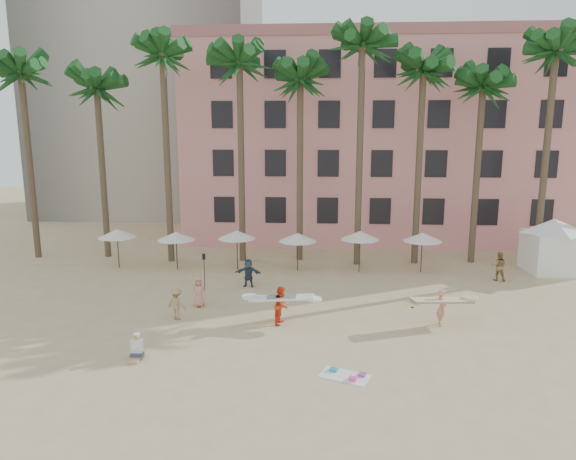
{
  "coord_description": "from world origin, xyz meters",
  "views": [
    {
      "loc": [
        0.43,
        -20.01,
        9.14
      ],
      "look_at": [
        -1.22,
        6.0,
        4.0
      ],
      "focal_mm": 32.0,
      "sensor_mm": 36.0,
      "label": 1
    }
  ],
  "objects_px": {
    "carrier_white": "(282,304)",
    "cabana": "(552,241)",
    "carrier_yellow": "(442,305)",
    "pink_hotel": "(396,142)"
  },
  "relations": [
    {
      "from": "pink_hotel",
      "to": "carrier_yellow",
      "type": "xyz_separation_m",
      "value": [
        -0.79,
        -22.57,
        -7.01
      ]
    },
    {
      "from": "pink_hotel",
      "to": "cabana",
      "type": "xyz_separation_m",
      "value": [
        8.42,
        -12.69,
        -5.93
      ]
    },
    {
      "from": "pink_hotel",
      "to": "carrier_white",
      "type": "relative_size",
      "value": 11.27
    },
    {
      "from": "pink_hotel",
      "to": "cabana",
      "type": "relative_size",
      "value": 7.5
    },
    {
      "from": "cabana",
      "to": "carrier_white",
      "type": "relative_size",
      "value": 1.5
    },
    {
      "from": "cabana",
      "to": "carrier_yellow",
      "type": "height_order",
      "value": "cabana"
    },
    {
      "from": "cabana",
      "to": "carrier_yellow",
      "type": "xyz_separation_m",
      "value": [
        -9.21,
        -9.89,
        -1.08
      ]
    },
    {
      "from": "carrier_white",
      "to": "pink_hotel",
      "type": "bearing_deg",
      "value": 69.94
    },
    {
      "from": "carrier_yellow",
      "to": "carrier_white",
      "type": "xyz_separation_m",
      "value": [
        -7.55,
        -0.28,
        -0.01
      ]
    },
    {
      "from": "carrier_white",
      "to": "cabana",
      "type": "bearing_deg",
      "value": 31.25
    }
  ]
}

